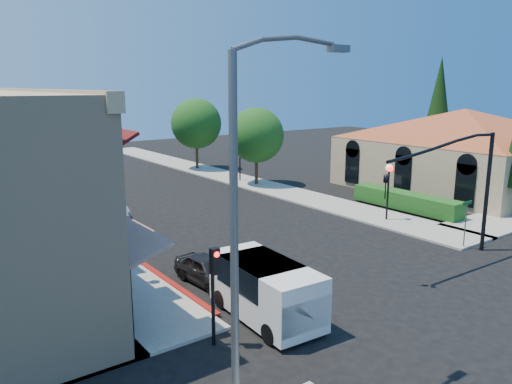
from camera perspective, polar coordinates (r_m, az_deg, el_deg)
ground at (r=20.97m, az=16.88°, el=-11.61°), size 120.00×120.00×0.00m
sidewalk_left at (r=39.72m, az=-25.47°, el=-0.98°), size 3.50×50.00×0.12m
sidewalk_right at (r=46.10m, az=-3.70°, el=1.86°), size 3.50×50.00×0.12m
curb_red_strip at (r=22.70m, az=-11.16°, el=-9.44°), size 0.25×10.00×0.06m
mission_building at (r=44.22m, az=22.55°, el=5.36°), size 30.12×30.12×6.40m
hedge at (r=35.02m, az=16.71°, el=-2.03°), size 1.40×8.00×1.10m
conifer_far at (r=52.58m, az=20.15°, el=9.33°), size 3.20×3.20×11.00m
street_tree_a at (r=41.47m, az=0.04°, el=6.51°), size 4.56×4.56×6.48m
street_tree_b at (r=49.82m, az=-6.85°, el=7.77°), size 4.94×4.94×7.02m
signal_mast_arm at (r=25.35m, az=22.75°, el=1.71°), size 8.01×0.39×6.00m
secondary_signal at (r=15.93m, az=-4.81°, el=-9.79°), size 0.28×0.42×3.32m
cobra_streetlight at (r=11.69m, az=-1.10°, el=-2.67°), size 3.60×0.25×9.31m
street_name_sign at (r=27.57m, az=22.88°, el=-2.61°), size 0.80×0.06×2.50m
lamppost_left_near at (r=21.26m, az=-15.36°, el=-3.37°), size 0.44×0.44×3.57m
lamppost_left_far at (r=34.45m, az=-23.83°, el=1.87°), size 0.44×0.44×3.57m
lamppost_right_near at (r=31.37m, az=14.92°, el=1.58°), size 0.44×0.44×3.57m
lamppost_right_far at (r=43.08m, az=-1.86°, el=4.76°), size 0.44×0.44×3.57m
white_van at (r=18.08m, az=1.21°, el=-10.80°), size 2.32×4.84×2.10m
parked_car_a at (r=21.41m, az=-5.56°, el=-8.86°), size 1.70×3.67×1.22m
parked_car_b at (r=33.02m, az=-16.10°, el=-1.69°), size 1.83×4.01×1.28m
parked_car_c at (r=35.77m, az=-20.11°, el=-0.91°), size 1.99×4.52×1.29m
parked_car_d at (r=40.50m, az=-20.08°, el=0.51°), size 2.45×4.59×1.23m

